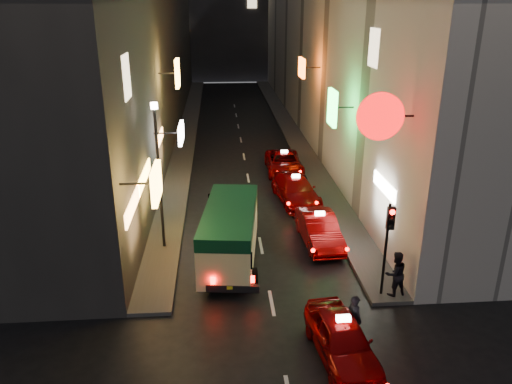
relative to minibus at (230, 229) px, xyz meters
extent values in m
cube|color=#33312E|center=(-6.63, 22.45, 7.47)|extent=(6.00, 52.00, 18.00)
cube|color=#FCB53F|center=(-2.44, -2.55, 2.94)|extent=(0.18, 1.68, 1.12)
cube|color=white|center=(-2.25, 6.82, 2.27)|extent=(0.18, 2.05, 0.89)
cube|color=#FCB53F|center=(-2.56, 10.60, 4.76)|extent=(0.18, 1.44, 1.56)
cube|color=#FFAB59|center=(-3.61, -0.80, 1.47)|extent=(0.10, 3.18, 0.55)
cube|color=#FCB53F|center=(-3.61, 2.42, 1.47)|extent=(0.10, 3.71, 0.55)
cube|color=#FFAB59|center=(-3.61, 9.12, 1.47)|extent=(0.10, 2.63, 0.55)
cube|color=#FFE5B2|center=(-3.62, 0.45, 5.97)|extent=(0.06, 1.30, 1.60)
cube|color=beige|center=(9.37, 22.45, 7.47)|extent=(6.00, 52.00, 18.00)
cylinder|color=#F20A0A|center=(5.19, -1.64, 4.84)|extent=(1.65, 0.18, 1.65)
cube|color=#32FF4D|center=(5.29, 5.98, 3.62)|extent=(0.18, 1.45, 1.75)
cube|color=#FF550C|center=(5.15, 14.57, 4.52)|extent=(0.18, 1.73, 1.22)
cube|color=white|center=(6.35, 0.47, 1.47)|extent=(0.10, 2.64, 0.55)
cube|color=#FFE5B2|center=(6.36, 3.45, 6.67)|extent=(0.06, 1.30, 1.60)
cube|color=#474542|center=(-2.88, 22.45, -1.45)|extent=(1.50, 52.00, 0.15)
cube|color=#474542|center=(5.62, 22.45, -1.45)|extent=(1.50, 52.00, 0.15)
cube|color=#F1E596|center=(0.00, -0.02, -0.15)|extent=(2.60, 5.76, 2.04)
cube|color=#0A361D|center=(0.00, -0.02, 0.64)|extent=(2.63, 5.78, 0.51)
cube|color=black|center=(0.00, 0.26, 0.05)|extent=(2.37, 3.55, 0.46)
cube|color=black|center=(0.00, -2.75, -1.03)|extent=(1.92, 0.41, 0.28)
cube|color=#FF0A05|center=(-0.70, -2.82, -0.66)|extent=(0.17, 0.06, 0.26)
cube|color=#FF0A05|center=(0.70, -2.82, -0.66)|extent=(0.17, 0.06, 0.26)
cylinder|color=black|center=(-0.85, 1.76, -1.17)|extent=(0.20, 0.70, 0.70)
cylinder|color=black|center=(0.85, -1.80, -1.17)|extent=(0.20, 0.70, 0.70)
imported|color=#790203|center=(3.14, -6.09, -0.77)|extent=(2.46, 4.93, 1.51)
cube|color=white|center=(3.14, -6.09, 0.07)|extent=(0.44, 0.23, 0.16)
imported|color=#790203|center=(3.95, 1.50, -0.75)|extent=(2.26, 4.99, 1.56)
cube|color=white|center=(3.95, 1.50, 0.12)|extent=(0.43, 0.20, 0.16)
sphere|color=#FF0A05|center=(3.26, -0.72, -0.73)|extent=(0.16, 0.16, 0.16)
sphere|color=#FF0A05|center=(4.64, -0.72, -0.73)|extent=(0.16, 0.16, 0.16)
imported|color=#790203|center=(3.66, 6.48, -0.74)|extent=(2.63, 5.16, 1.57)
cube|color=white|center=(3.66, 6.48, 0.14)|extent=(0.44, 0.23, 0.16)
sphere|color=#FF0A05|center=(2.97, 4.23, -0.72)|extent=(0.16, 0.16, 0.16)
sphere|color=#FF0A05|center=(4.36, 4.23, -0.72)|extent=(0.16, 0.16, 0.16)
imported|color=#790203|center=(3.67, 11.28, -0.77)|extent=(2.02, 4.77, 1.51)
cube|color=white|center=(3.67, 11.28, 0.07)|extent=(0.42, 0.19, 0.16)
sphere|color=#FF0A05|center=(3.01, 9.12, -0.75)|extent=(0.16, 0.16, 0.16)
sphere|color=#FF0A05|center=(4.34, 9.12, -0.75)|extent=(0.16, 0.16, 0.16)
imported|color=black|center=(3.73, -5.27, -0.63)|extent=(0.59, 0.70, 1.79)
imported|color=black|center=(5.79, -3.05, -0.42)|extent=(0.80, 0.60, 1.91)
cylinder|color=black|center=(5.37, -2.95, 0.37)|extent=(0.10, 0.10, 3.50)
cube|color=black|center=(5.37, -3.13, 1.67)|extent=(0.26, 0.18, 0.80)
sphere|color=#FF0A05|center=(5.37, -3.24, 1.94)|extent=(0.18, 0.18, 0.18)
sphere|color=black|center=(5.37, -3.24, 1.67)|extent=(0.17, 0.17, 0.17)
sphere|color=black|center=(5.37, -3.24, 1.40)|extent=(0.17, 0.17, 0.17)
cylinder|color=black|center=(-2.83, 1.45, 1.62)|extent=(0.12, 0.12, 6.00)
cylinder|color=#FFE5BF|center=(-2.83, 1.45, 4.72)|extent=(0.28, 0.28, 0.25)
camera|label=1|loc=(-0.36, -18.14, 8.52)|focal=35.00mm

